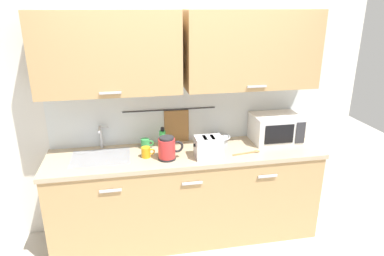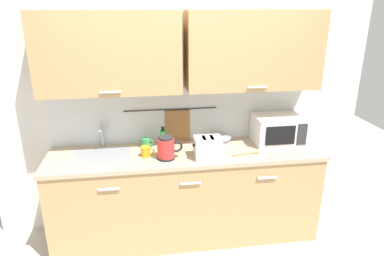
{
  "view_description": "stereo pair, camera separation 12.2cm",
  "coord_description": "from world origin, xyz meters",
  "px_view_note": "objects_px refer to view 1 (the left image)",
  "views": [
    {
      "loc": [
        -0.49,
        -2.59,
        2.19
      ],
      "look_at": [
        0.06,
        0.33,
        1.12
      ],
      "focal_mm": 32.23,
      "sensor_mm": 36.0,
      "label": 1
    },
    {
      "loc": [
        -0.37,
        -2.61,
        2.19
      ],
      "look_at": [
        0.06,
        0.33,
        1.12
      ],
      "focal_mm": 32.23,
      "sensor_mm": 36.0,
      "label": 2
    }
  ],
  "objects_px": {
    "dish_soap_bottle": "(163,138)",
    "mixing_bowl": "(219,139)",
    "mug_by_kettle": "(146,144)",
    "microwave": "(275,128)",
    "electric_kettle": "(167,148)",
    "wooden_spoon": "(250,152)",
    "mug_near_sink": "(146,152)",
    "toaster": "(208,147)"
  },
  "relations": [
    {
      "from": "mug_by_kettle",
      "to": "toaster",
      "type": "bearing_deg",
      "value": -29.43
    },
    {
      "from": "microwave",
      "to": "mixing_bowl",
      "type": "height_order",
      "value": "microwave"
    },
    {
      "from": "microwave",
      "to": "electric_kettle",
      "type": "height_order",
      "value": "microwave"
    },
    {
      "from": "microwave",
      "to": "wooden_spoon",
      "type": "xyz_separation_m",
      "value": [
        -0.35,
        -0.25,
        -0.13
      ]
    },
    {
      "from": "mixing_bowl",
      "to": "microwave",
      "type": "bearing_deg",
      "value": -3.65
    },
    {
      "from": "mixing_bowl",
      "to": "toaster",
      "type": "relative_size",
      "value": 0.84
    },
    {
      "from": "mug_by_kettle",
      "to": "electric_kettle",
      "type": "bearing_deg",
      "value": -57.8
    },
    {
      "from": "mug_near_sink",
      "to": "mixing_bowl",
      "type": "xyz_separation_m",
      "value": [
        0.73,
        0.19,
        -0.0
      ]
    },
    {
      "from": "mixing_bowl",
      "to": "mug_by_kettle",
      "type": "relative_size",
      "value": 1.78
    },
    {
      "from": "microwave",
      "to": "wooden_spoon",
      "type": "height_order",
      "value": "microwave"
    },
    {
      "from": "wooden_spoon",
      "to": "mixing_bowl",
      "type": "bearing_deg",
      "value": 127.21
    },
    {
      "from": "dish_soap_bottle",
      "to": "mug_by_kettle",
      "type": "bearing_deg",
      "value": -176.32
    },
    {
      "from": "dish_soap_bottle",
      "to": "mixing_bowl",
      "type": "height_order",
      "value": "dish_soap_bottle"
    },
    {
      "from": "toaster",
      "to": "mug_by_kettle",
      "type": "bearing_deg",
      "value": 150.57
    },
    {
      "from": "dish_soap_bottle",
      "to": "mixing_bowl",
      "type": "bearing_deg",
      "value": -2.05
    },
    {
      "from": "microwave",
      "to": "mixing_bowl",
      "type": "relative_size",
      "value": 2.15
    },
    {
      "from": "toaster",
      "to": "mug_by_kettle",
      "type": "distance_m",
      "value": 0.62
    },
    {
      "from": "electric_kettle",
      "to": "toaster",
      "type": "relative_size",
      "value": 0.89
    },
    {
      "from": "dish_soap_bottle",
      "to": "mug_near_sink",
      "type": "relative_size",
      "value": 1.63
    },
    {
      "from": "dish_soap_bottle",
      "to": "mixing_bowl",
      "type": "xyz_separation_m",
      "value": [
        0.56,
        -0.02,
        -0.04
      ]
    },
    {
      "from": "mug_near_sink",
      "to": "mixing_bowl",
      "type": "bearing_deg",
      "value": 14.97
    },
    {
      "from": "electric_kettle",
      "to": "mixing_bowl",
      "type": "xyz_separation_m",
      "value": [
        0.54,
        0.27,
        -0.06
      ]
    },
    {
      "from": "mixing_bowl",
      "to": "dish_soap_bottle",
      "type": "bearing_deg",
      "value": 177.95
    },
    {
      "from": "microwave",
      "to": "mixing_bowl",
      "type": "bearing_deg",
      "value": 176.35
    },
    {
      "from": "mug_near_sink",
      "to": "toaster",
      "type": "bearing_deg",
      "value": -10.46
    },
    {
      "from": "dish_soap_bottle",
      "to": "mug_by_kettle",
      "type": "xyz_separation_m",
      "value": [
        -0.16,
        -0.01,
        -0.04
      ]
    },
    {
      "from": "dish_soap_bottle",
      "to": "wooden_spoon",
      "type": "xyz_separation_m",
      "value": [
        0.77,
        -0.3,
        -0.08
      ]
    },
    {
      "from": "electric_kettle",
      "to": "wooden_spoon",
      "type": "height_order",
      "value": "electric_kettle"
    },
    {
      "from": "microwave",
      "to": "electric_kettle",
      "type": "xyz_separation_m",
      "value": [
        -1.11,
        -0.23,
        -0.03
      ]
    },
    {
      "from": "toaster",
      "to": "microwave",
      "type": "bearing_deg",
      "value": 19.22
    },
    {
      "from": "mug_near_sink",
      "to": "mixing_bowl",
      "type": "height_order",
      "value": "mug_near_sink"
    },
    {
      "from": "microwave",
      "to": "mug_by_kettle",
      "type": "bearing_deg",
      "value": 177.98
    },
    {
      "from": "electric_kettle",
      "to": "wooden_spoon",
      "type": "xyz_separation_m",
      "value": [
        0.76,
        -0.01,
        -0.1
      ]
    },
    {
      "from": "electric_kettle",
      "to": "mixing_bowl",
      "type": "height_order",
      "value": "electric_kettle"
    },
    {
      "from": "electric_kettle",
      "to": "mixing_bowl",
      "type": "distance_m",
      "value": 0.61
    },
    {
      "from": "mixing_bowl",
      "to": "mug_by_kettle",
      "type": "height_order",
      "value": "mug_by_kettle"
    },
    {
      "from": "mug_by_kettle",
      "to": "wooden_spoon",
      "type": "height_order",
      "value": "mug_by_kettle"
    },
    {
      "from": "dish_soap_bottle",
      "to": "mug_by_kettle",
      "type": "height_order",
      "value": "dish_soap_bottle"
    },
    {
      "from": "electric_kettle",
      "to": "toaster",
      "type": "xyz_separation_m",
      "value": [
        0.36,
        -0.03,
        -0.01
      ]
    },
    {
      "from": "electric_kettle",
      "to": "dish_soap_bottle",
      "type": "bearing_deg",
      "value": 92.15
    },
    {
      "from": "electric_kettle",
      "to": "toaster",
      "type": "height_order",
      "value": "electric_kettle"
    },
    {
      "from": "mug_near_sink",
      "to": "wooden_spoon",
      "type": "distance_m",
      "value": 0.94
    }
  ]
}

